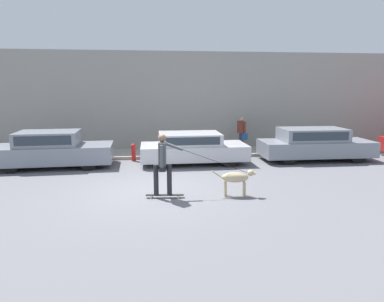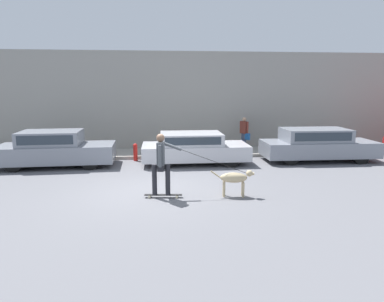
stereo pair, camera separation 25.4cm
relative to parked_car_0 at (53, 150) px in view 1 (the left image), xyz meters
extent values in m
plane|color=slate|center=(3.72, -3.64, -0.66)|extent=(36.00, 36.00, 0.00)
cube|color=gray|center=(3.72, 3.09, 1.65)|extent=(32.00, 0.30, 4.61)
cube|color=#A39E93|center=(3.72, 1.95, -0.59)|extent=(30.00, 1.95, 0.13)
cylinder|color=black|center=(1.35, 0.79, -0.34)|extent=(0.64, 0.22, 0.63)
cylinder|color=black|center=(1.40, -0.69, -0.34)|extent=(0.64, 0.22, 0.63)
cylinder|color=black|center=(-1.31, 0.69, -0.34)|extent=(0.64, 0.22, 0.63)
cylinder|color=black|center=(-1.26, -0.79, -0.34)|extent=(0.64, 0.22, 0.63)
cube|color=gray|center=(0.04, 0.00, -0.14)|extent=(4.35, 1.89, 0.65)
cube|color=gray|center=(-0.13, 0.00, 0.44)|extent=(2.25, 1.63, 0.52)
cube|color=#28333D|center=(-0.10, -0.78, 0.47)|extent=(1.93, 0.08, 0.34)
cylinder|color=black|center=(6.63, 0.79, -0.33)|extent=(0.66, 0.20, 0.66)
cylinder|color=black|center=(6.64, -0.78, -0.33)|extent=(0.66, 0.20, 0.66)
cylinder|color=black|center=(4.06, 0.79, -0.33)|extent=(0.66, 0.20, 0.66)
cylinder|color=black|center=(4.07, -0.79, -0.33)|extent=(0.66, 0.20, 0.66)
cube|color=#BCBCC1|center=(5.35, 0.00, -0.17)|extent=(4.15, 1.83, 0.57)
cube|color=#BCBCC1|center=(5.18, 0.00, 0.34)|extent=(2.38, 1.64, 0.45)
cube|color=#28333D|center=(5.19, -0.82, 0.36)|extent=(2.09, 0.02, 0.29)
cylinder|color=black|center=(11.86, 0.69, -0.32)|extent=(0.67, 0.21, 0.67)
cylinder|color=black|center=(11.83, -0.73, -0.32)|extent=(0.67, 0.21, 0.67)
cylinder|color=black|center=(9.03, 0.74, -0.32)|extent=(0.67, 0.21, 0.67)
cylinder|color=black|center=(9.01, -0.69, -0.32)|extent=(0.67, 0.21, 0.67)
cube|color=gray|center=(10.43, 0.00, -0.15)|extent=(4.58, 1.73, 0.62)
cube|color=gray|center=(10.25, 0.01, 0.42)|extent=(2.61, 1.54, 0.51)
cube|color=#28333D|center=(10.24, -0.75, 0.44)|extent=(2.28, 0.05, 0.33)
cylinder|color=tan|center=(6.22, -4.23, -0.45)|extent=(0.07, 0.07, 0.41)
cylinder|color=tan|center=(6.20, -4.38, -0.45)|extent=(0.07, 0.07, 0.41)
cylinder|color=tan|center=(5.70, -4.16, -0.45)|extent=(0.07, 0.07, 0.41)
cylinder|color=tan|center=(5.68, -4.31, -0.45)|extent=(0.07, 0.07, 0.41)
ellipsoid|color=tan|center=(5.95, -4.27, -0.12)|extent=(0.78, 0.38, 0.28)
sphere|color=tan|center=(6.37, -4.33, 0.00)|extent=(0.18, 0.18, 0.18)
cylinder|color=tan|center=(6.46, -4.34, -0.01)|extent=(0.11, 0.09, 0.08)
cylinder|color=tan|center=(5.46, -4.21, -0.04)|extent=(0.30, 0.08, 0.23)
cylinder|color=beige|center=(4.40, -4.16, -0.62)|extent=(0.07, 0.04, 0.07)
cylinder|color=beige|center=(4.38, -4.31, -0.62)|extent=(0.07, 0.04, 0.07)
cylinder|color=beige|center=(3.66, -4.08, -0.62)|extent=(0.07, 0.04, 0.07)
cylinder|color=beige|center=(3.64, -4.23, -0.62)|extent=(0.07, 0.04, 0.07)
cube|color=black|center=(4.02, -4.19, -0.58)|extent=(1.04, 0.22, 0.02)
cylinder|color=#232328|center=(4.15, -4.21, -0.15)|extent=(0.13, 0.13, 0.84)
cylinder|color=#232328|center=(3.79, -4.17, -0.15)|extent=(0.13, 0.13, 0.84)
cube|color=#232328|center=(3.97, -4.19, 0.19)|extent=(0.19, 0.31, 0.17)
cube|color=#4C5156|center=(3.97, -4.19, 0.58)|extent=(0.23, 0.40, 0.62)
sphere|color=brown|center=(3.97, -4.19, 1.00)|extent=(0.22, 0.22, 0.22)
cylinder|color=#4C5156|center=(3.94, -4.42, 0.55)|extent=(0.08, 0.08, 0.58)
cylinder|color=#4C5156|center=(4.26, -4.00, 0.74)|extent=(0.58, 0.17, 0.28)
cylinder|color=black|center=(5.45, -4.18, 0.31)|extent=(1.85, 0.30, 0.68)
cylinder|color=#3D4760|center=(7.88, 2.09, -0.15)|extent=(0.14, 0.14, 0.75)
cylinder|color=#3D4760|center=(7.81, 2.22, -0.15)|extent=(0.14, 0.14, 0.75)
cube|color=brown|center=(7.85, 2.15, 0.50)|extent=(0.35, 0.43, 0.55)
cylinder|color=brown|center=(7.96, 1.95, 0.52)|extent=(0.08, 0.08, 0.52)
cylinder|color=brown|center=(7.74, 2.36, 0.52)|extent=(0.08, 0.08, 0.52)
sphere|color=tan|center=(7.85, 2.15, 0.87)|extent=(0.19, 0.19, 0.19)
cube|color=#1E569E|center=(7.96, 1.95, 0.11)|extent=(0.22, 0.29, 0.30)
cylinder|color=red|center=(2.96, 0.73, -0.36)|extent=(0.17, 0.17, 0.59)
sphere|color=red|center=(2.96, 0.73, -0.03)|extent=(0.18, 0.18, 0.18)
camera|label=1|loc=(3.67, -13.18, 2.32)|focal=32.00mm
camera|label=2|loc=(3.92, -13.20, 2.32)|focal=32.00mm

